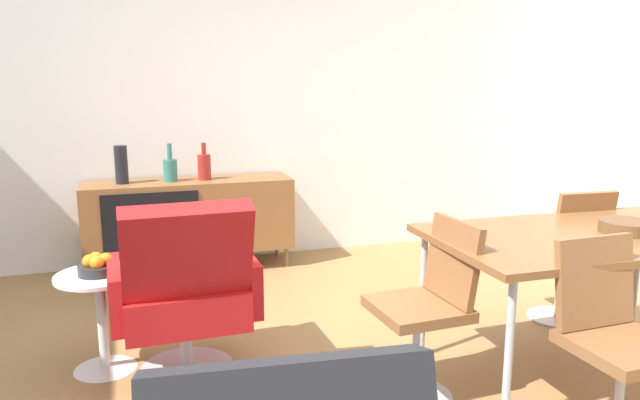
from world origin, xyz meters
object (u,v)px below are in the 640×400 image
dining_chair_front_left (613,336)px  dining_chair_back_right (568,250)px  vase_sculptural_dark (170,169)px  wooden_bowl_on_table (626,227)px  vase_cobalt (204,166)px  vase_ceramic_small (121,165)px  fruit_bowl (98,266)px  dining_chair_near_window (429,303)px  dining_table (590,241)px  side_table_round (101,311)px  sideboard (190,215)px  lounge_chair_red (185,289)px

dining_chair_front_left → dining_chair_back_right: size_ratio=1.00×
vase_sculptural_dark → wooden_bowl_on_table: 3.17m
dining_chair_back_right → vase_cobalt: bearing=137.9°
vase_sculptural_dark → dining_chair_front_left: size_ratio=0.34×
vase_ceramic_small → fruit_bowl: size_ratio=1.44×
dining_chair_near_window → vase_sculptural_dark: bearing=113.3°
vase_ceramic_small → dining_chair_front_left: vase_ceramic_small is taller
dining_chair_near_window → dining_table: bearing=-0.2°
dining_chair_near_window → side_table_round: dining_chair_near_window is taller
vase_ceramic_small → dining_table: vase_ceramic_small is taller
sideboard → lounge_chair_red: (-0.19, -1.81, 0.03)m
lounge_chair_red → sideboard: bearing=83.9°
vase_ceramic_small → lounge_chair_red: bearing=-80.7°
vase_cobalt → vase_ceramic_small: vase_cobalt is taller
dining_table → dining_chair_back_right: dining_chair_back_right is taller
vase_sculptural_dark → side_table_round: 1.74m
vase_ceramic_small → dining_chair_front_left: 3.50m
dining_chair_back_right → lounge_chair_red: bearing=-179.7°
dining_table → dining_chair_front_left: (-0.35, -0.56, -0.23)m
vase_sculptural_dark → dining_chair_near_window: bearing=-66.7°
vase_sculptural_dark → dining_chair_front_left: vase_sculptural_dark is taller
dining_chair_near_window → fruit_bowl: 1.67m
dining_chair_back_right → dining_table: bearing=-121.8°
wooden_bowl_on_table → fruit_bowl: wooden_bowl_on_table is taller
vase_ceramic_small → vase_sculptural_dark: bearing=0.0°
dining_chair_back_right → fruit_bowl: bearing=175.9°
vase_sculptural_dark → vase_ceramic_small: (-0.36, 0.00, 0.05)m
vase_cobalt → side_table_round: size_ratio=0.56×
dining_chair_near_window → dining_chair_back_right: 1.35m
vase_ceramic_small → dining_table: 3.27m
sideboard → dining_chair_back_right: bearing=-40.3°
vase_sculptural_dark → dining_chair_near_window: vase_sculptural_dark is taller
vase_ceramic_small → side_table_round: (-0.12, -1.60, -0.54)m
vase_ceramic_small → dining_table: bearing=-46.2°
dining_table → lounge_chair_red: bearing=164.5°
fruit_bowl → vase_sculptural_dark: bearing=73.5°
vase_ceramic_small → side_table_round: bearing=-94.1°
dining_table → dining_chair_near_window: dining_chair_near_window is taller
wooden_bowl_on_table → dining_chair_near_window: 1.10m
wooden_bowl_on_table → vase_cobalt: bearing=127.0°
sideboard → vase_sculptural_dark: 0.40m
side_table_round → fruit_bowl: size_ratio=2.60×
vase_sculptural_dark → fruit_bowl: vase_sculptural_dark is taller
dining_chair_near_window → fruit_bowl: bearing=153.2°
wooden_bowl_on_table → dining_chair_near_window: bearing=177.3°
vase_ceramic_small → dining_chair_back_right: 3.19m
lounge_chair_red → dining_chair_front_left: bearing=-34.5°
vase_sculptural_dark → dining_chair_back_right: bearing=-38.6°
wooden_bowl_on_table → dining_chair_front_left: size_ratio=0.30×
side_table_round → vase_sculptural_dark: bearing=73.6°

